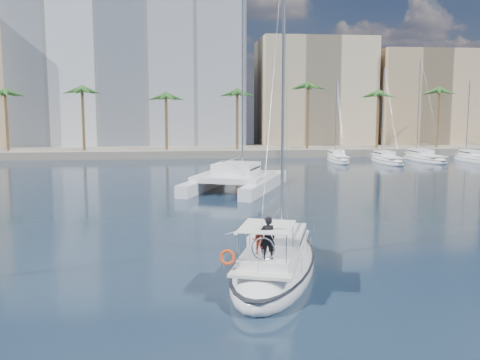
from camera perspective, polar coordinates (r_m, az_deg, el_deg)
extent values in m
plane|color=black|center=(28.47, -1.01, -7.96)|extent=(160.00, 160.00, 0.00)
cube|color=gray|center=(88.61, -4.79, 3.08)|extent=(120.00, 14.00, 1.20)
cube|color=silver|center=(100.93, -12.05, 11.11)|extent=(42.00, 16.00, 28.00)
cube|color=beige|center=(100.38, 7.79, 8.94)|extent=(20.00, 14.00, 20.00)
cube|color=tan|center=(105.22, 18.78, 8.00)|extent=(18.00, 12.00, 18.00)
cylinder|color=brown|center=(84.37, -4.75, 6.01)|extent=(0.44, 0.44, 10.50)
sphere|color=#285720|center=(84.38, -4.79, 9.57)|extent=(3.60, 3.60, 3.60)
cylinder|color=brown|center=(91.93, 17.07, 5.83)|extent=(0.44, 0.44, 10.50)
sphere|color=#285720|center=(91.94, 17.20, 9.10)|extent=(3.60, 3.60, 3.60)
ellipsoid|color=white|center=(25.16, 3.74, -9.29)|extent=(6.84, 11.66, 2.31)
ellipsoid|color=black|center=(25.07, 3.74, -8.57)|extent=(6.91, 11.77, 0.18)
cube|color=silver|center=(24.72, 3.68, -7.49)|extent=(5.00, 8.70, 0.12)
cube|color=white|center=(25.86, 4.09, -5.99)|extent=(3.40, 4.20, 0.60)
cube|color=black|center=(25.85, 4.09, -5.95)|extent=(3.28, 3.80, 0.14)
cylinder|color=#B7BABF|center=(26.41, 4.62, 9.57)|extent=(0.15, 0.15, 14.57)
cylinder|color=#B7BABF|center=(24.67, 3.82, -3.80)|extent=(1.51, 4.29, 0.11)
cube|color=white|center=(22.62, 2.91, -8.30)|extent=(2.87, 3.30, 0.36)
cube|color=silver|center=(22.17, 2.89, -4.97)|extent=(2.87, 3.30, 0.04)
torus|color=silver|center=(21.42, 2.48, -7.35)|extent=(0.93, 0.35, 0.96)
torus|color=#F0420C|center=(21.35, -1.35, -8.23)|extent=(0.66, 0.38, 0.64)
imported|color=black|center=(21.59, 2.96, -6.18)|extent=(0.67, 0.47, 1.75)
imported|color=#B7341C|center=(22.46, 2.02, -6.45)|extent=(0.66, 0.58, 1.12)
cube|color=white|center=(51.93, -3.36, -0.22)|extent=(6.51, 13.02, 1.10)
cube|color=white|center=(50.28, 2.67, -0.48)|extent=(6.51, 13.02, 1.10)
cube|color=white|center=(50.29, -0.63, 0.40)|extent=(8.70, 9.37, 0.50)
cube|color=white|center=(50.85, -0.40, 1.27)|extent=(5.07, 5.25, 1.00)
cube|color=black|center=(50.84, -0.40, 1.33)|extent=(4.88, 4.76, 0.18)
cylinder|color=#B7BABF|center=(52.58, 0.27, 10.88)|extent=(0.18, 0.18, 18.22)
ellipsoid|color=silver|center=(29.10, -0.48, -5.74)|extent=(0.23, 0.45, 0.21)
sphere|color=silver|center=(29.30, -0.52, -5.60)|extent=(0.12, 0.12, 0.12)
cube|color=gray|center=(29.06, -1.11, -5.69)|extent=(0.51, 0.19, 0.12)
cube|color=gray|center=(29.12, 0.15, -5.66)|extent=(0.51, 0.19, 0.12)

